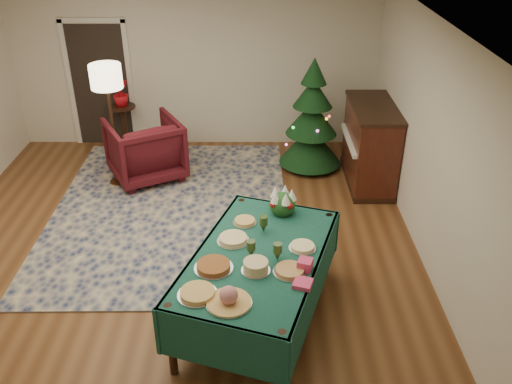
{
  "coord_description": "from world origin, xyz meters",
  "views": [
    {
      "loc": [
        1.01,
        -5.27,
        3.9
      ],
      "look_at": [
        1.01,
        -0.14,
        1.03
      ],
      "focal_mm": 38.0,
      "sensor_mm": 36.0,
      "label": 1
    }
  ],
  "objects_px": {
    "floor_lamp": "(107,84)",
    "christmas_tree": "(312,120)",
    "armchair": "(145,147)",
    "potted_plant": "(121,99)",
    "gift_box": "(305,265)",
    "buffet_table": "(258,268)",
    "piano": "(370,146)",
    "side_table": "(125,129)"
  },
  "relations": [
    {
      "from": "floor_lamp",
      "to": "christmas_tree",
      "type": "bearing_deg",
      "value": 10.71
    },
    {
      "from": "armchair",
      "to": "potted_plant",
      "type": "distance_m",
      "value": 1.23
    },
    {
      "from": "armchair",
      "to": "christmas_tree",
      "type": "bearing_deg",
      "value": 159.93
    },
    {
      "from": "christmas_tree",
      "to": "armchair",
      "type": "bearing_deg",
      "value": -171.58
    },
    {
      "from": "gift_box",
      "to": "potted_plant",
      "type": "xyz_separation_m",
      "value": [
        -2.67,
        4.43,
        0.05
      ]
    },
    {
      "from": "buffet_table",
      "to": "armchair",
      "type": "distance_m",
      "value": 3.59
    },
    {
      "from": "floor_lamp",
      "to": "christmas_tree",
      "type": "relative_size",
      "value": 1.03
    },
    {
      "from": "floor_lamp",
      "to": "piano",
      "type": "xyz_separation_m",
      "value": [
        3.75,
        0.05,
        -0.95
      ]
    },
    {
      "from": "side_table",
      "to": "potted_plant",
      "type": "distance_m",
      "value": 0.53
    },
    {
      "from": "buffet_table",
      "to": "piano",
      "type": "distance_m",
      "value": 3.45
    },
    {
      "from": "buffet_table",
      "to": "christmas_tree",
      "type": "height_order",
      "value": "christmas_tree"
    },
    {
      "from": "buffet_table",
      "to": "floor_lamp",
      "type": "xyz_separation_m",
      "value": [
        -2.09,
        2.98,
        0.9
      ]
    },
    {
      "from": "christmas_tree",
      "to": "piano",
      "type": "xyz_separation_m",
      "value": [
        0.83,
        -0.51,
        -0.2
      ]
    },
    {
      "from": "buffet_table",
      "to": "floor_lamp",
      "type": "height_order",
      "value": "floor_lamp"
    },
    {
      "from": "floor_lamp",
      "to": "potted_plant",
      "type": "bearing_deg",
      "value": 96.94
    },
    {
      "from": "gift_box",
      "to": "armchair",
      "type": "bearing_deg",
      "value": 122.2
    },
    {
      "from": "gift_box",
      "to": "piano",
      "type": "relative_size",
      "value": 0.09
    },
    {
      "from": "buffet_table",
      "to": "gift_box",
      "type": "height_order",
      "value": "gift_box"
    },
    {
      "from": "buffet_table",
      "to": "gift_box",
      "type": "bearing_deg",
      "value": -28.67
    },
    {
      "from": "piano",
      "to": "armchair",
      "type": "bearing_deg",
      "value": 177.76
    },
    {
      "from": "floor_lamp",
      "to": "side_table",
      "type": "bearing_deg",
      "value": 96.94
    },
    {
      "from": "armchair",
      "to": "gift_box",
      "type": "bearing_deg",
      "value": 93.71
    },
    {
      "from": "side_table",
      "to": "christmas_tree",
      "type": "height_order",
      "value": "christmas_tree"
    },
    {
      "from": "buffet_table",
      "to": "armchair",
      "type": "xyz_separation_m",
      "value": [
        -1.7,
        3.16,
        -0.13
      ]
    },
    {
      "from": "floor_lamp",
      "to": "side_table",
      "type": "relative_size",
      "value": 2.33
    },
    {
      "from": "buffet_table",
      "to": "potted_plant",
      "type": "distance_m",
      "value": 4.76
    },
    {
      "from": "armchair",
      "to": "piano",
      "type": "relative_size",
      "value": 0.73
    },
    {
      "from": "buffet_table",
      "to": "christmas_tree",
      "type": "relative_size",
      "value": 1.33
    },
    {
      "from": "armchair",
      "to": "christmas_tree",
      "type": "height_order",
      "value": "christmas_tree"
    },
    {
      "from": "side_table",
      "to": "christmas_tree",
      "type": "bearing_deg",
      "value": -12.12
    },
    {
      "from": "armchair",
      "to": "floor_lamp",
      "type": "xyz_separation_m",
      "value": [
        -0.39,
        -0.18,
        1.03
      ]
    },
    {
      "from": "armchair",
      "to": "piano",
      "type": "distance_m",
      "value": 3.36
    },
    {
      "from": "floor_lamp",
      "to": "potted_plant",
      "type": "distance_m",
      "value": 1.38
    },
    {
      "from": "gift_box",
      "to": "christmas_tree",
      "type": "height_order",
      "value": "christmas_tree"
    },
    {
      "from": "potted_plant",
      "to": "piano",
      "type": "relative_size",
      "value": 0.32
    },
    {
      "from": "armchair",
      "to": "side_table",
      "type": "distance_m",
      "value": 1.17
    },
    {
      "from": "buffet_table",
      "to": "potted_plant",
      "type": "xyz_separation_m",
      "value": [
        -2.24,
        4.19,
        0.26
      ]
    },
    {
      "from": "potted_plant",
      "to": "piano",
      "type": "xyz_separation_m",
      "value": [
        3.9,
        -1.17,
        -0.31
      ]
    },
    {
      "from": "gift_box",
      "to": "piano",
      "type": "distance_m",
      "value": 3.49
    },
    {
      "from": "gift_box",
      "to": "christmas_tree",
      "type": "distance_m",
      "value": 3.79
    },
    {
      "from": "buffet_table",
      "to": "christmas_tree",
      "type": "distance_m",
      "value": 3.63
    },
    {
      "from": "armchair",
      "to": "christmas_tree",
      "type": "xyz_separation_m",
      "value": [
        2.53,
        0.38,
        0.28
      ]
    }
  ]
}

